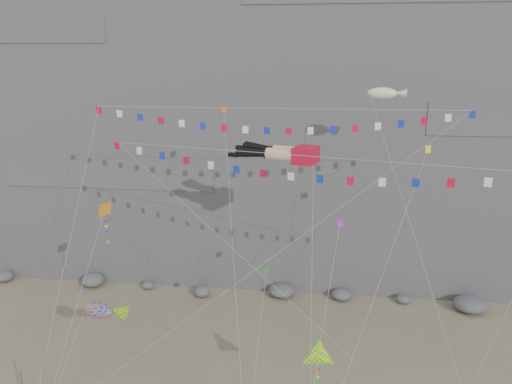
% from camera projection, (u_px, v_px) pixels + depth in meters
% --- Properties ---
extents(cliff, '(80.00, 28.00, 50.00)m').
position_uv_depth(cliff, '(293.00, 44.00, 58.50)').
color(cliff, slate).
rests_on(cliff, ground).
extents(talus_boulders, '(60.00, 3.00, 1.20)m').
position_uv_depth(talus_boulders, '(282.00, 291.00, 50.43)').
color(talus_boulders, slate).
rests_on(talus_boulders, ground).
extents(legs_kite, '(6.97, 17.21, 21.93)m').
position_uv_depth(legs_kite, '(282.00, 153.00, 36.75)').
color(legs_kite, red).
rests_on(legs_kite, ground).
extents(flag_banner_upper, '(28.81, 12.80, 27.66)m').
position_uv_depth(flag_banner_upper, '(278.00, 109.00, 37.06)').
color(flag_banner_upper, red).
rests_on(flag_banner_upper, ground).
extents(flag_banner_lower, '(29.00, 9.11, 20.09)m').
position_uv_depth(flag_banner_lower, '(306.00, 156.00, 32.67)').
color(flag_banner_lower, red).
rests_on(flag_banner_lower, ground).
extents(harlequin_kite, '(4.04, 6.88, 14.90)m').
position_uv_depth(harlequin_kite, '(105.00, 210.00, 33.79)').
color(harlequin_kite, red).
rests_on(harlequin_kite, ground).
extents(fish_windsock, '(5.10, 3.51, 8.14)m').
position_uv_depth(fish_windsock, '(98.00, 310.00, 33.16)').
color(fish_windsock, orange).
rests_on(fish_windsock, ground).
extents(delta_kite, '(2.27, 5.73, 8.02)m').
position_uv_depth(delta_kite, '(319.00, 357.00, 30.04)').
color(delta_kite, '#FFEB0D').
rests_on(delta_kite, ground).
extents(blimp_windsock, '(7.54, 14.30, 25.27)m').
position_uv_depth(blimp_windsock, '(382.00, 94.00, 38.99)').
color(blimp_windsock, '#F4EDC9').
rests_on(blimp_windsock, ground).
extents(small_kite_a, '(4.42, 15.73, 24.90)m').
position_uv_depth(small_kite_a, '(224.00, 118.00, 38.20)').
color(small_kite_a, orange).
rests_on(small_kite_a, ground).
extents(small_kite_b, '(2.78, 9.06, 15.26)m').
position_uv_depth(small_kite_b, '(339.00, 228.00, 33.54)').
color(small_kite_b, purple).
rests_on(small_kite_b, ground).
extents(small_kite_c, '(1.10, 12.08, 14.29)m').
position_uv_depth(small_kite_c, '(266.00, 274.00, 35.52)').
color(small_kite_c, green).
rests_on(small_kite_c, ground).
extents(small_kite_d, '(8.53, 13.50, 22.75)m').
position_uv_depth(small_kite_d, '(426.00, 154.00, 34.80)').
color(small_kite_d, '#FFFB15').
rests_on(small_kite_d, ground).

